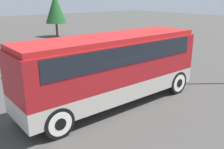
{
  "coord_description": "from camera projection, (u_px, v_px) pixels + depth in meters",
  "views": [
    {
      "loc": [
        -7.02,
        -8.6,
        4.99
      ],
      "look_at": [
        0.0,
        0.0,
        1.49
      ],
      "focal_mm": 40.0,
      "sensor_mm": 36.0,
      "label": 1
    }
  ],
  "objects": [
    {
      "name": "ground_plane",
      "position": [
        112.0,
        104.0,
        12.09
      ],
      "size": [
        120.0,
        120.0,
        0.0
      ],
      "primitive_type": "plane",
      "color": "#423F3D"
    },
    {
      "name": "parked_car_near",
      "position": [
        113.0,
        55.0,
        18.95
      ],
      "size": [
        4.26,
        1.91,
        1.4
      ],
      "color": "navy",
      "rests_on": "ground_plane"
    },
    {
      "name": "tree_center",
      "position": [
        55.0,
        8.0,
        31.12
      ],
      "size": [
        2.61,
        2.61,
        5.33
      ],
      "color": "brown",
      "rests_on": "ground_plane"
    },
    {
      "name": "parked_car_mid",
      "position": [
        43.0,
        64.0,
        16.31
      ],
      "size": [
        4.24,
        1.78,
        1.43
      ],
      "color": "black",
      "rests_on": "ground_plane"
    },
    {
      "name": "tour_bus",
      "position": [
        114.0,
        64.0,
        11.55
      ],
      "size": [
        9.12,
        2.53,
        3.31
      ],
      "color": "#B7B2A8",
      "rests_on": "ground_plane"
    }
  ]
}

